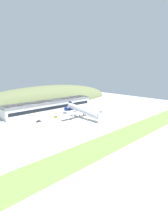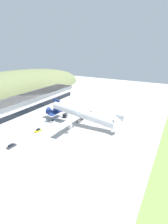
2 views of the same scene
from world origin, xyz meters
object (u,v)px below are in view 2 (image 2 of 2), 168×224
service_car_0 (11,146)px  box_truck (67,115)px  traffic_cone_0 (77,113)px  fuel_truck (64,109)px  cargo_airplane (81,114)px  terminal_building (20,106)px  service_car_2 (38,130)px  service_car_1 (53,121)px

service_car_0 → box_truck: bearing=-1.1°
service_car_0 → traffic_cone_0: service_car_0 is taller
fuel_truck → traffic_cone_0: fuel_truck is taller
service_car_0 → cargo_airplane: bearing=-22.3°
terminal_building → fuel_truck: bearing=-41.1°
service_car_0 → service_car_2: (17.94, 0.42, 0.02)m
service_car_0 → box_truck: box_truck is taller
service_car_2 → traffic_cone_0: bearing=-6.7°
cargo_airplane → service_car_1: size_ratio=14.21×
cargo_airplane → service_car_0: cargo_airplane is taller
traffic_cone_0 → box_truck: bearing=161.7°
service_car_2 → fuel_truck: fuel_truck is taller
service_car_0 → fuel_truck: fuel_truck is taller
terminal_building → service_car_1: bearing=-85.5°
terminal_building → fuel_truck: (22.14, -19.34, -5.16)m
terminal_building → fuel_truck: 29.85m
terminal_building → fuel_truck: terminal_building is taller
terminal_building → box_truck: (13.74, -27.70, -5.32)m
terminal_building → service_car_1: 26.22m
fuel_truck → box_truck: size_ratio=0.99×
cargo_airplane → fuel_truck: cargo_airplane is taller
service_car_2 → fuel_truck: (34.08, 7.07, 0.96)m
service_car_1 → traffic_cone_0: service_car_1 is taller
service_car_1 → box_truck: size_ratio=0.56×
cargo_airplane → service_car_2: cargo_airplane is taller
service_car_0 → service_car_2: bearing=1.3°
box_truck → traffic_cone_0: box_truck is taller
service_car_0 → service_car_2: size_ratio=1.16×
terminal_building → traffic_cone_0: bearing=-54.3°
service_car_1 → traffic_cone_0: 20.40m
cargo_airplane → service_car_0: 40.75m
service_car_0 → service_car_1: size_ratio=1.23×
terminal_building → service_car_0: bearing=-138.1°
traffic_cone_0 → terminal_building: bearing=125.7°
fuel_truck → traffic_cone_0: (-0.33, -11.01, -1.29)m
terminal_building → cargo_airplane: size_ratio=1.99×
service_car_0 → service_car_1: bearing=2.5°
service_car_2 → traffic_cone_0: size_ratio=6.60×
cargo_airplane → terminal_building: bearing=100.0°
terminal_building → service_car_0: (-29.88, -26.83, -6.14)m
service_car_1 → fuel_truck: size_ratio=0.57×
cargo_airplane → service_car_2: 25.65m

